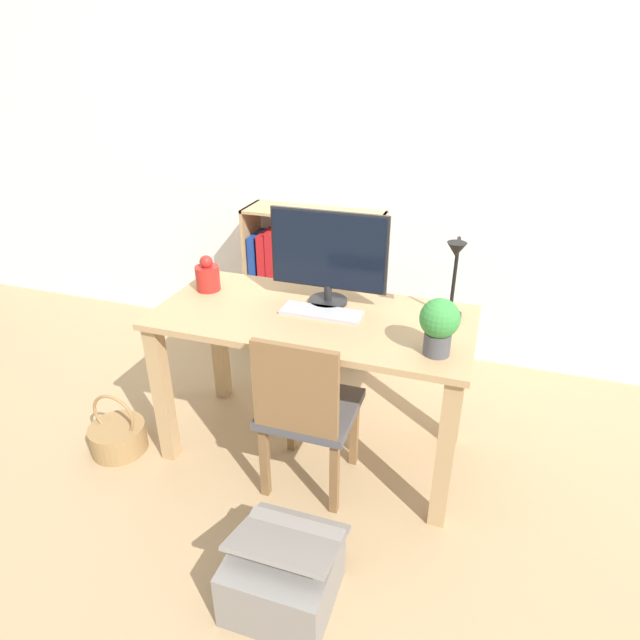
# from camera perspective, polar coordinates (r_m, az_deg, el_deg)

# --- Properties ---
(ground_plane) EXTENTS (10.00, 10.00, 0.00)m
(ground_plane) POSITION_cam_1_polar(r_m,az_deg,el_deg) (2.81, -0.66, -13.43)
(ground_plane) COLOR tan
(wall_back) EXTENTS (8.00, 0.05, 2.60)m
(wall_back) POSITION_cam_1_polar(r_m,az_deg,el_deg) (3.32, 6.19, 17.78)
(wall_back) COLOR white
(wall_back) RESTS_ON ground_plane
(desk) EXTENTS (1.42, 0.67, 0.76)m
(desk) POSITION_cam_1_polar(r_m,az_deg,el_deg) (2.46, -0.74, -2.37)
(desk) COLOR tan
(desk) RESTS_ON ground_plane
(monitor) EXTENTS (0.55, 0.18, 0.44)m
(monitor) POSITION_cam_1_polar(r_m,az_deg,el_deg) (2.41, 0.90, 7.07)
(monitor) COLOR #232326
(monitor) RESTS_ON desk
(keyboard) EXTENTS (0.36, 0.13, 0.02)m
(keyboard) POSITION_cam_1_polar(r_m,az_deg,el_deg) (2.39, 0.14, 0.80)
(keyboard) COLOR #B2B2B7
(keyboard) RESTS_ON desk
(vase) EXTENTS (0.12, 0.12, 0.18)m
(vase) POSITION_cam_1_polar(r_m,az_deg,el_deg) (2.67, -11.90, 4.62)
(vase) COLOR #B2231E
(vase) RESTS_ON desk
(desk_lamp) EXTENTS (0.10, 0.19, 0.38)m
(desk_lamp) POSITION_cam_1_polar(r_m,az_deg,el_deg) (2.30, 14.11, 4.85)
(desk_lamp) COLOR black
(desk_lamp) RESTS_ON desk
(potted_plant) EXTENTS (0.15, 0.15, 0.23)m
(potted_plant) POSITION_cam_1_polar(r_m,az_deg,el_deg) (2.08, 12.60, -0.39)
(potted_plant) COLOR #4C4C51
(potted_plant) RESTS_ON desk
(chair) EXTENTS (0.40, 0.40, 0.82)m
(chair) POSITION_cam_1_polar(r_m,az_deg,el_deg) (2.33, -1.52, -9.45)
(chair) COLOR #4C4C51
(chair) RESTS_ON ground_plane
(bookshelf) EXTENTS (0.87, 0.28, 0.94)m
(bookshelf) POSITION_cam_1_polar(r_m,az_deg,el_deg) (3.56, -2.99, 3.08)
(bookshelf) COLOR tan
(bookshelf) RESTS_ON ground_plane
(basket) EXTENTS (0.28, 0.28, 0.33)m
(basket) POSITION_cam_1_polar(r_m,az_deg,el_deg) (2.94, -20.75, -11.48)
(basket) COLOR #997547
(basket) RESTS_ON ground_plane
(storage_box) EXTENTS (0.38, 0.42, 0.31)m
(storage_box) POSITION_cam_1_polar(r_m,az_deg,el_deg) (2.14, -3.95, -25.43)
(storage_box) COLOR gray
(storage_box) RESTS_ON ground_plane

